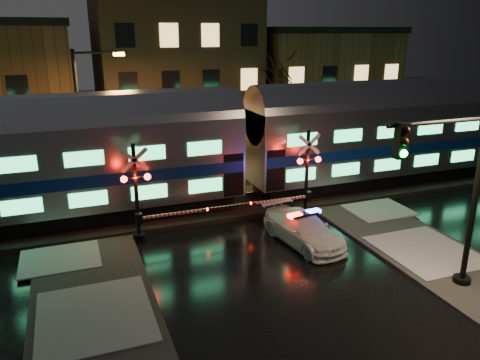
# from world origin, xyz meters

# --- Properties ---
(ground) EXTENTS (120.00, 120.00, 0.00)m
(ground) POSITION_xyz_m (0.00, 0.00, 0.00)
(ground) COLOR black
(ground) RESTS_ON ground
(ballast) EXTENTS (90.00, 4.20, 0.24)m
(ballast) POSITION_xyz_m (0.00, 5.00, 0.12)
(ballast) COLOR black
(ballast) RESTS_ON ground
(building_mid) EXTENTS (12.00, 11.00, 11.50)m
(building_mid) POSITION_xyz_m (2.00, 22.50, 5.75)
(building_mid) COLOR brown
(building_mid) RESTS_ON ground
(building_right) EXTENTS (12.00, 10.00, 8.50)m
(building_right) POSITION_xyz_m (15.00, 22.00, 4.25)
(building_right) COLOR brown
(building_right) RESTS_ON ground
(train) EXTENTS (51.00, 3.12, 5.92)m
(train) POSITION_xyz_m (1.58, 5.00, 3.38)
(train) COLOR black
(train) RESTS_ON ballast
(police_car) EXTENTS (2.42, 4.64, 1.44)m
(police_car) POSITION_xyz_m (2.27, -0.33, 0.65)
(police_car) COLOR white
(police_car) RESTS_ON ground
(crossing_signal_right) EXTENTS (6.02, 0.67, 4.27)m
(crossing_signal_right) POSITION_xyz_m (3.46, 2.31, 1.77)
(crossing_signal_right) COLOR black
(crossing_signal_right) RESTS_ON ground
(crossing_signal_left) EXTENTS (6.06, 0.67, 4.29)m
(crossing_signal_left) POSITION_xyz_m (-3.91, 2.31, 1.78)
(crossing_signal_left) COLOR black
(crossing_signal_left) RESTS_ON ground
(traffic_light) EXTENTS (4.17, 0.73, 6.46)m
(traffic_light) POSITION_xyz_m (4.92, -5.46, 3.43)
(traffic_light) COLOR black
(traffic_light) RESTS_ON ground
(streetlight) EXTENTS (2.62, 0.27, 7.84)m
(streetlight) POSITION_xyz_m (-5.78, 9.00, 4.52)
(streetlight) COLOR black
(streetlight) RESTS_ON ground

